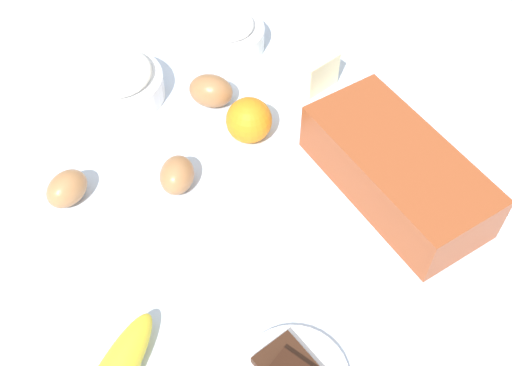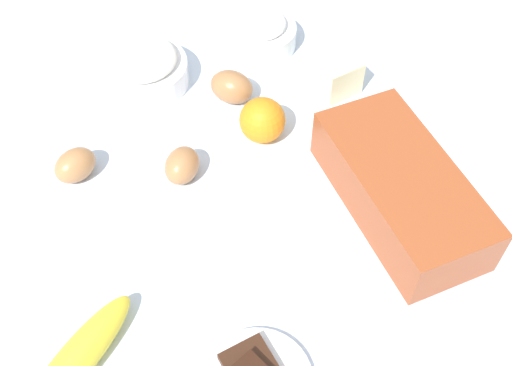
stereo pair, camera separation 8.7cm
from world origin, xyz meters
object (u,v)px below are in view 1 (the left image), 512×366
Objects in this scene: flour_bowl at (118,81)px; egg_loose at (67,189)px; egg_near_butter at (177,175)px; sugar_bowl at (228,33)px; egg_beside_bowl at (211,91)px; loaf_pan at (397,170)px; orange_fruit at (249,120)px; butter_block at (306,63)px.

egg_loose is at bearing -47.95° from flour_bowl.
egg_near_butter is (0.21, -0.02, -0.01)m from flour_bowl.
egg_beside_bowl is at bearing -45.64° from sugar_bowl.
egg_beside_bowl is (-0.11, 0.13, 0.00)m from egg_near_butter.
flour_bowl is 0.15m from egg_beside_bowl.
loaf_pan is at bearing 29.71° from flour_bowl.
egg_loose is (-0.05, -0.27, -0.01)m from orange_fruit.
sugar_bowl is 0.39m from egg_loose.
flour_bowl is 0.30m from butter_block.
butter_block is at bearing 62.94° from flour_bowl.
egg_near_butter is at bearing 63.21° from egg_loose.
egg_near_butter is at bearing -123.25° from loaf_pan.
egg_loose is (0.14, -0.37, -0.01)m from sugar_bowl.
butter_block is (0.14, 0.06, 0.00)m from sugar_bowl.
butter_block is 1.46× the size of egg_near_butter.
egg_loose is (-0.07, -0.14, -0.00)m from egg_near_butter.
loaf_pan reaches higher than flour_bowl.
egg_beside_bowl reaches higher than egg_near_butter.
sugar_bowl is at bearing 89.93° from flour_bowl.
butter_block is 0.16m from egg_beside_bowl.
loaf_pan is 2.34× the size of sugar_bowl.
butter_block is (0.14, 0.27, -0.00)m from flour_bowl.
sugar_bowl is at bearing 111.06° from egg_loose.
loaf_pan is at bearing 21.12° from egg_beside_bowl.
egg_near_butter is (-0.18, -0.25, -0.02)m from loaf_pan.
loaf_pan is 0.26m from butter_block.
orange_fruit reaches higher than butter_block.
flour_bowl is at bearing 174.38° from egg_near_butter.
egg_loose is at bearing -80.70° from egg_beside_bowl.
egg_beside_bowl is 1.11× the size of egg_loose.
egg_near_butter is at bearing -5.62° from flour_bowl.
egg_loose is at bearing -68.94° from sugar_bowl.
loaf_pan is at bearing 53.23° from egg_near_butter.
orange_fruit is 0.28m from egg_loose.
flour_bowl is 0.22m from orange_fruit.
sugar_bowl reaches higher than egg_near_butter.
butter_block is 1.29× the size of egg_beside_bowl.
egg_beside_bowl is at bearing 99.30° from egg_loose.
egg_beside_bowl is (0.10, 0.11, -0.01)m from flour_bowl.
egg_near_butter is at bearing -49.34° from egg_beside_bowl.
flour_bowl reaches higher than butter_block.
loaf_pan reaches higher than egg_loose.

